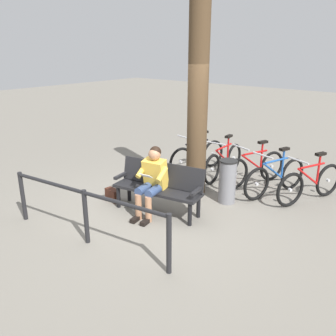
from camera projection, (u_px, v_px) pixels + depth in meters
ground_plane at (157, 213)px, 6.31m from camera, size 40.00×40.00×0.00m
bench at (159, 184)px, 6.24m from camera, size 1.66×0.76×0.87m
person_reading at (152, 178)px, 6.07m from camera, size 0.54×0.81×1.20m
handbag at (113, 195)px, 6.75m from camera, size 0.31×0.17×0.24m
tree_trunk at (198, 92)px, 6.54m from camera, size 0.38×0.38×3.99m
litter_bin at (227, 181)px, 6.61m from camera, size 0.34×0.34×0.83m
bicycle_purple at (310, 183)px, 6.67m from camera, size 0.73×1.58×0.94m
bicycle_orange at (275, 177)px, 6.97m from camera, size 0.64×1.62×0.94m
bicycle_black at (254, 169)px, 7.47m from camera, size 0.70×1.59×0.94m
bicycle_red at (224, 162)px, 7.90m from camera, size 0.48×1.68×0.94m
bicycle_green at (197, 156)px, 8.30m from camera, size 0.53×1.66×0.94m
railing_fence at (85, 207)px, 5.17m from camera, size 2.92×0.45×0.85m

